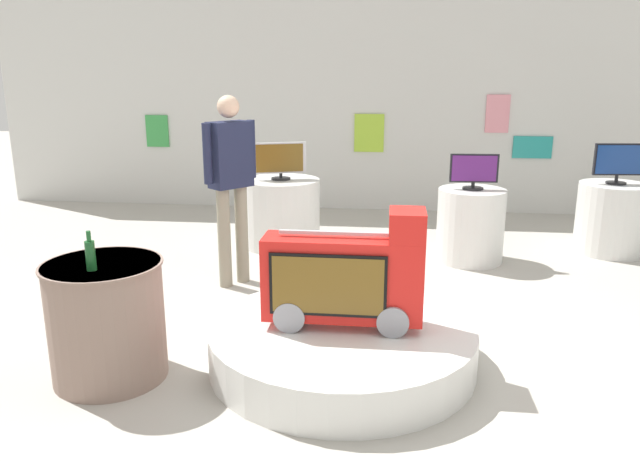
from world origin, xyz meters
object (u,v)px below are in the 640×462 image
object	(u,v)px
tv_on_right_rear	(474,171)
bottle_on_side_table	(90,254)
tv_on_center_rear	(280,160)
side_table_round	(107,320)
display_pedestal_left_rear	(611,218)
display_pedestal_center_rear	(281,213)
display_pedestal_right_rear	(470,225)
main_display_pedestal	(342,345)
tv_on_left_rear	(619,162)
novelty_firetruck_tv	(346,280)
shopper_browsing_rear	(231,176)

from	to	relation	value
tv_on_right_rear	bottle_on_side_table	bearing A→B (deg)	-131.55
tv_on_center_rear	side_table_round	size ratio (longest dim) A/B	0.71
bottle_on_side_table	tv_on_right_rear	bearing A→B (deg)	48.45
display_pedestal_left_rear	tv_on_right_rear	xyz separation A→B (m)	(-1.59, -0.50, 0.58)
display_pedestal_center_rear	display_pedestal_right_rear	distance (m)	2.12
main_display_pedestal	tv_on_left_rear	distance (m)	4.17
main_display_pedestal	display_pedestal_left_rear	bearing A→B (deg)	47.64
display_pedestal_right_rear	bottle_on_side_table	xyz separation A→B (m)	(-2.66, -3.01, 0.50)
main_display_pedestal	novelty_firetruck_tv	bearing A→B (deg)	-18.11
display_pedestal_center_rear	bottle_on_side_table	size ratio (longest dim) A/B	3.56
tv_on_left_rear	tv_on_right_rear	size ratio (longest dim) A/B	1.08
display_pedestal_left_rear	bottle_on_side_table	world-z (taller)	bottle_on_side_table
side_table_round	tv_on_center_rear	bearing A→B (deg)	79.76
main_display_pedestal	tv_on_right_rear	distance (m)	2.89
novelty_firetruck_tv	tv_on_left_rear	distance (m)	4.08
tv_on_left_rear	tv_on_center_rear	size ratio (longest dim) A/B	0.95
main_display_pedestal	bottle_on_side_table	bearing A→B (deg)	-162.03
novelty_firetruck_tv	tv_on_center_rear	world-z (taller)	tv_on_center_rear
tv_on_left_rear	tv_on_center_rear	bearing A→B (deg)	-177.68
main_display_pedestal	side_table_round	bearing A→B (deg)	-167.06
tv_on_right_rear	shopper_browsing_rear	size ratio (longest dim) A/B	0.28
novelty_firetruck_tv	tv_on_left_rear	size ratio (longest dim) A/B	2.00
display_pedestal_center_rear	display_pedestal_right_rear	bearing A→B (deg)	-9.40
tv_on_left_rear	display_pedestal_center_rear	bearing A→B (deg)	-177.75
display_pedestal_left_rear	bottle_on_side_table	xyz separation A→B (m)	(-4.25, -3.50, 0.50)
novelty_firetruck_tv	bottle_on_side_table	distance (m)	1.62
main_display_pedestal	tv_on_left_rear	size ratio (longest dim) A/B	3.43
display_pedestal_left_rear	display_pedestal_center_rear	size ratio (longest dim) A/B	0.88
display_pedestal_right_rear	tv_on_right_rear	xyz separation A→B (m)	(-0.00, -0.00, 0.58)
novelty_firetruck_tv	bottle_on_side_table	bearing A→B (deg)	-162.49
tv_on_left_rear	tv_on_right_rear	world-z (taller)	tv_on_left_rear
display_pedestal_right_rear	tv_on_right_rear	world-z (taller)	tv_on_right_rear
main_display_pedestal	tv_on_center_rear	world-z (taller)	tv_on_center_rear
tv_on_center_rear	display_pedestal_left_rear	bearing A→B (deg)	2.38
main_display_pedestal	shopper_browsing_rear	size ratio (longest dim) A/B	1.03
display_pedestal_right_rear	bottle_on_side_table	bearing A→B (deg)	-131.51
display_pedestal_center_rear	tv_on_right_rear	size ratio (longest dim) A/B	1.79
novelty_firetruck_tv	display_pedestal_left_rear	bearing A→B (deg)	47.92
display_pedestal_left_rear	tv_on_center_rear	size ratio (longest dim) A/B	1.38
novelty_firetruck_tv	shopper_browsing_rear	world-z (taller)	shopper_browsing_rear
display_pedestal_left_rear	tv_on_center_rear	distance (m)	3.73
tv_on_right_rear	bottle_on_side_table	distance (m)	4.01
tv_on_left_rear	shopper_browsing_rear	size ratio (longest dim) A/B	0.30
tv_on_right_rear	side_table_round	distance (m)	3.95
side_table_round	main_display_pedestal	bearing A→B (deg)	12.94
display_pedestal_center_rear	bottle_on_side_table	distance (m)	3.44
display_pedestal_left_rear	tv_on_right_rear	size ratio (longest dim) A/B	1.57
tv_on_right_rear	bottle_on_side_table	world-z (taller)	tv_on_right_rear
display_pedestal_center_rear	shopper_browsing_rear	world-z (taller)	shopper_browsing_rear
tv_on_center_rear	tv_on_right_rear	xyz separation A→B (m)	(2.09, -0.35, -0.03)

